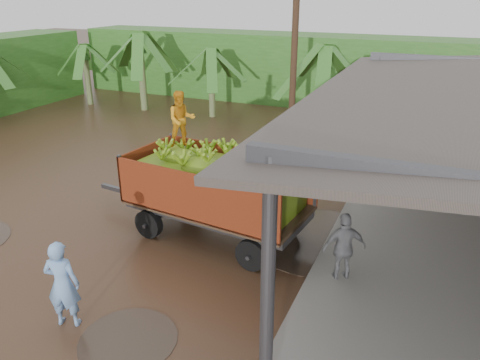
% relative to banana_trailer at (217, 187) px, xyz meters
% --- Properties ---
extents(ground, '(100.00, 100.00, 0.00)m').
position_rel_banana_trailer_xyz_m(ground, '(-2.36, -0.69, -1.34)').
color(ground, black).
rests_on(ground, ground).
extents(hedge_north, '(22.00, 3.00, 3.60)m').
position_rel_banana_trailer_xyz_m(hedge_north, '(-4.36, 15.31, 0.46)').
color(hedge_north, '#2D661E').
rests_on(hedge_north, ground).
extents(banana_trailer, '(6.27, 2.64, 3.51)m').
position_rel_banana_trailer_xyz_m(banana_trailer, '(0.00, 0.00, 0.00)').
color(banana_trailer, '#A03416').
rests_on(banana_trailer, ground).
extents(man_blue, '(0.74, 0.60, 1.75)m').
position_rel_banana_trailer_xyz_m(man_blue, '(-1.09, -4.18, -0.47)').
color(man_blue, '#7BA7E1').
rests_on(man_blue, ground).
extents(man_grey, '(1.00, 0.82, 1.60)m').
position_rel_banana_trailer_xyz_m(man_grey, '(3.33, -0.73, -0.55)').
color(man_grey, slate).
rests_on(man_grey, ground).
extents(utility_pole, '(1.20, 0.24, 8.38)m').
position_rel_banana_trailer_xyz_m(utility_pole, '(-0.39, 7.25, 2.90)').
color(utility_pole, '#47301E').
rests_on(utility_pole, ground).
extents(banana_plants, '(24.78, 20.37, 3.89)m').
position_rel_banana_trailer_xyz_m(banana_plants, '(-7.83, 5.64, 0.43)').
color(banana_plants, '#2D661E').
rests_on(banana_plants, ground).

